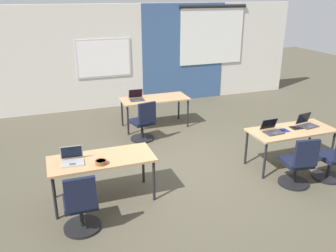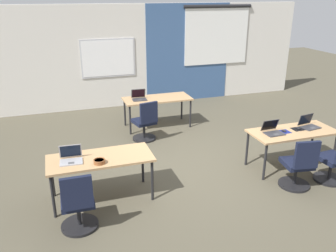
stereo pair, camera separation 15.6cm
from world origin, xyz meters
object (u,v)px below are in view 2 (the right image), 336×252
(chair_near_right_end, at_px, (335,162))
(laptop_near_right_inner, at_px, (273,131))
(mouse_near_right_inner, at_px, (284,131))
(desk_far_center, at_px, (157,100))
(chair_near_left_end, at_px, (78,206))
(snack_bowl, at_px, (99,161))
(mouse_near_right_end, at_px, (298,128))
(laptop_far_left, at_px, (139,97))
(chair_far_left, at_px, (145,124))
(chair_near_right_inner, at_px, (299,168))
(laptop_near_left_end, at_px, (71,158))
(laptop_near_right_end, at_px, (309,125))
(desk_near_left, at_px, (100,161))
(desk_near_right, at_px, (293,134))

(chair_near_right_end, relative_size, laptop_near_right_inner, 2.69)
(mouse_near_right_inner, bearing_deg, desk_far_center, 119.14)
(chair_near_left_end, distance_m, snack_bowl, 0.74)
(desk_far_center, bearing_deg, snack_bowl, -120.77)
(mouse_near_right_end, xyz_separation_m, mouse_near_right_inner, (-0.33, -0.03, 0.00))
(mouse_near_right_end, bearing_deg, chair_near_left_end, -169.51)
(laptop_far_left, relative_size, snack_bowl, 1.94)
(chair_far_left, distance_m, chair_near_right_inner, 3.34)
(laptop_far_left, relative_size, laptop_near_left_end, 0.99)
(laptop_near_right_end, bearing_deg, desk_near_left, 172.31)
(laptop_far_left, distance_m, chair_near_left_end, 3.95)
(mouse_near_right_end, distance_m, mouse_near_right_inner, 0.33)
(desk_far_center, height_order, chair_near_right_inner, chair_near_right_inner)
(desk_near_right, relative_size, chair_near_right_end, 1.74)
(desk_far_center, height_order, laptop_far_left, laptop_far_left)
(chair_near_right_end, bearing_deg, chair_far_left, -50.09)
(desk_near_left, bearing_deg, desk_near_right, 0.00)
(laptop_near_right_end, relative_size, laptop_near_left_end, 1.06)
(mouse_near_right_inner, relative_size, chair_near_right_inner, 0.12)
(desk_near_left, bearing_deg, mouse_near_right_end, 0.64)
(mouse_near_right_end, relative_size, laptop_near_right_inner, 0.33)
(desk_near_right, xyz_separation_m, laptop_near_right_inner, (-0.42, 0.02, 0.11))
(laptop_far_left, bearing_deg, mouse_near_right_inner, -51.72)
(laptop_far_left, bearing_deg, desk_near_left, -112.06)
(desk_far_center, relative_size, mouse_near_right_inner, 14.18)
(mouse_near_right_end, bearing_deg, desk_near_right, -163.36)
(laptop_near_right_end, relative_size, snack_bowl, 2.08)
(chair_far_left, relative_size, mouse_near_right_inner, 8.15)
(laptop_far_left, bearing_deg, chair_near_right_end, -51.65)
(mouse_near_right_end, bearing_deg, chair_near_right_end, -75.02)
(desk_near_left, height_order, snack_bowl, snack_bowl)
(chair_near_right_end, bearing_deg, mouse_near_right_end, -77.96)
(laptop_far_left, xyz_separation_m, mouse_near_right_end, (2.33, -2.78, -0.03))
(laptop_near_right_inner, bearing_deg, laptop_near_left_end, 178.04)
(desk_near_left, xyz_separation_m, desk_near_right, (3.50, 0.00, 0.00))
(mouse_near_right_end, xyz_separation_m, snack_bowl, (-3.67, -0.24, 0.01))
(desk_near_right, xyz_separation_m, chair_near_right_end, (0.35, -0.74, -0.28))
(desk_far_center, bearing_deg, desk_near_left, -122.01)
(laptop_near_right_inner, distance_m, mouse_near_right_inner, 0.23)
(laptop_near_left_end, bearing_deg, chair_near_right_end, -6.20)
(laptop_near_right_end, height_order, mouse_near_right_inner, laptop_near_right_end)
(mouse_near_right_inner, bearing_deg, chair_near_left_end, -169.10)
(mouse_near_right_inner, relative_size, chair_near_left_end, 0.12)
(chair_near_right_inner, bearing_deg, chair_near_right_end, -173.75)
(chair_far_left, bearing_deg, laptop_near_left_end, 38.56)
(chair_far_left, height_order, mouse_near_right_inner, chair_far_left)
(mouse_near_right_end, relative_size, chair_near_right_end, 0.12)
(chair_far_left, bearing_deg, mouse_near_right_inner, 123.00)
(snack_bowl, bearing_deg, chair_far_left, 60.27)
(desk_near_left, bearing_deg, chair_near_right_inner, -12.70)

